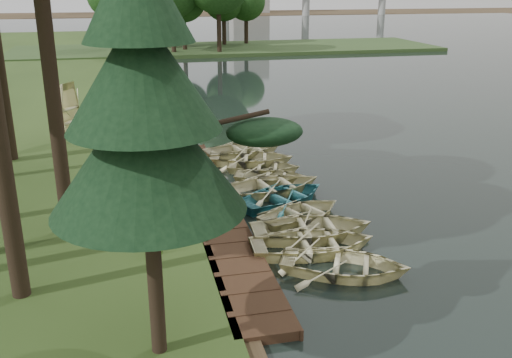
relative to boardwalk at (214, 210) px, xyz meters
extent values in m
plane|color=#3D2F1D|center=(1.60, 0.00, -0.15)|extent=(300.00, 300.00, 0.00)
cube|color=#362215|center=(0.00, 0.00, 0.00)|extent=(1.60, 16.00, 0.30)
cube|color=#2C431E|center=(9.60, 50.00, 0.08)|extent=(50.00, 14.00, 0.45)
cylinder|color=black|center=(-13.73, 50.00, 2.70)|extent=(0.50, 0.50, 4.80)
cylinder|color=black|center=(-7.07, 50.00, 2.70)|extent=(0.50, 0.50, 4.80)
cylinder|color=black|center=(-0.40, 50.00, 2.70)|extent=(0.50, 0.50, 4.80)
cylinder|color=black|center=(6.27, 50.00, 2.70)|extent=(0.50, 0.50, 4.80)
cylinder|color=black|center=(12.93, 50.00, 2.70)|extent=(0.50, 0.50, 4.80)
cylinder|color=black|center=(19.60, 50.00, 2.70)|extent=(0.50, 0.50, 4.80)
cylinder|color=black|center=(26.27, 50.00, 2.70)|extent=(0.50, 0.50, 4.80)
cylinder|color=#A5A5A0|center=(-18.40, 120.00, 3.85)|extent=(1.80, 1.80, 8.00)
cylinder|color=#A5A5A0|center=(1.60, 120.00, 3.85)|extent=(1.80, 1.80, 8.00)
imported|color=beige|center=(2.84, -5.29, 0.27)|extent=(4.32, 3.82, 0.74)
imported|color=beige|center=(2.40, -3.83, 0.29)|extent=(3.95, 2.93, 0.79)
imported|color=beige|center=(2.72, -2.81, 0.31)|extent=(4.09, 3.05, 0.81)
imported|color=beige|center=(2.85, -1.34, 0.24)|extent=(3.92, 3.44, 0.68)
imported|color=teal|center=(2.63, 0.25, 0.28)|extent=(4.37, 3.83, 0.75)
imported|color=beige|center=(2.50, 1.35, 0.31)|extent=(4.42, 3.52, 0.82)
imported|color=beige|center=(2.79, 2.68, 0.21)|extent=(3.59, 3.08, 0.63)
imported|color=beige|center=(2.77, 3.96, 0.22)|extent=(3.60, 3.02, 0.64)
imported|color=beige|center=(2.50, 5.19, 0.29)|extent=(4.27, 3.50, 0.77)
imported|color=beige|center=(2.47, 6.56, 0.30)|extent=(4.30, 3.45, 0.79)
imported|color=beige|center=(-5.46, 9.90, 0.46)|extent=(3.62, 3.34, 0.61)
cylinder|color=black|center=(-4.82, -1.10, 5.19)|extent=(0.44, 0.44, 10.08)
cylinder|color=black|center=(-2.43, -7.99, 2.05)|extent=(0.32, 0.32, 3.80)
cone|color=black|center=(-2.43, -7.99, 4.70)|extent=(3.80, 3.80, 2.60)
cone|color=black|center=(-2.43, -7.99, 6.13)|extent=(2.90, 2.90, 2.25)
cone|color=#3F661E|center=(-2.29, -3.17, 0.67)|extent=(0.60, 0.60, 1.04)
cone|color=#3F661E|center=(-1.00, -1.95, 0.59)|extent=(0.60, 0.60, 0.88)
cone|color=#3F661E|center=(-4.38, 2.92, 0.67)|extent=(0.60, 0.60, 1.05)
cone|color=#3F661E|center=(-2.56, 6.15, 0.71)|extent=(0.60, 0.60, 1.13)
camera|label=1|loc=(-2.73, -18.54, 7.61)|focal=40.00mm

